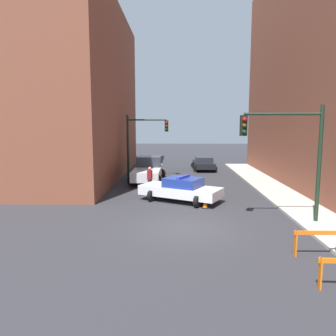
{
  "coord_description": "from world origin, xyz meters",
  "views": [
    {
      "loc": [
        -0.53,
        -13.72,
        4.51
      ],
      "look_at": [
        -0.92,
        5.34,
        1.91
      ],
      "focal_mm": 35.0,
      "sensor_mm": 36.0,
      "label": 1
    }
  ],
  "objects_px": {
    "barrier_mid": "(317,239)",
    "traffic_cone": "(205,202)",
    "traffic_light_far": "(141,137)",
    "white_truck": "(148,170)",
    "parked_car_near": "(204,163)",
    "police_car": "(181,189)",
    "traffic_light_near": "(294,146)",
    "pedestrian_crossing": "(150,179)"
  },
  "relations": [
    {
      "from": "barrier_mid",
      "to": "traffic_light_far",
      "type": "bearing_deg",
      "value": 115.25
    },
    {
      "from": "police_car",
      "to": "parked_car_near",
      "type": "xyz_separation_m",
      "value": [
        2.46,
        13.01,
        -0.05
      ]
    },
    {
      "from": "police_car",
      "to": "barrier_mid",
      "type": "height_order",
      "value": "police_car"
    },
    {
      "from": "parked_car_near",
      "to": "barrier_mid",
      "type": "bearing_deg",
      "value": -85.9
    },
    {
      "from": "white_truck",
      "to": "barrier_mid",
      "type": "relative_size",
      "value": 3.39
    },
    {
      "from": "police_car",
      "to": "white_truck",
      "type": "relative_size",
      "value": 0.92
    },
    {
      "from": "traffic_light_far",
      "to": "pedestrian_crossing",
      "type": "height_order",
      "value": "traffic_light_far"
    },
    {
      "from": "traffic_light_near",
      "to": "white_truck",
      "type": "relative_size",
      "value": 0.96
    },
    {
      "from": "police_car",
      "to": "traffic_cone",
      "type": "xyz_separation_m",
      "value": [
        1.28,
        -1.48,
        -0.41
      ]
    },
    {
      "from": "traffic_light_near",
      "to": "parked_car_near",
      "type": "xyz_separation_m",
      "value": [
        -2.42,
        17.13,
        -2.86
      ]
    },
    {
      "from": "traffic_cone",
      "to": "parked_car_near",
      "type": "bearing_deg",
      "value": 85.34
    },
    {
      "from": "parked_car_near",
      "to": "barrier_mid",
      "type": "height_order",
      "value": "parked_car_near"
    },
    {
      "from": "traffic_light_near",
      "to": "traffic_light_far",
      "type": "distance_m",
      "value": 14.8
    },
    {
      "from": "traffic_light_far",
      "to": "barrier_mid",
      "type": "relative_size",
      "value": 3.25
    },
    {
      "from": "traffic_light_near",
      "to": "white_truck",
      "type": "bearing_deg",
      "value": 124.52
    },
    {
      "from": "white_truck",
      "to": "traffic_cone",
      "type": "bearing_deg",
      "value": -64.15
    },
    {
      "from": "traffic_light_far",
      "to": "traffic_light_near",
      "type": "bearing_deg",
      "value": -57.13
    },
    {
      "from": "traffic_cone",
      "to": "pedestrian_crossing",
      "type": "bearing_deg",
      "value": 128.1
    },
    {
      "from": "traffic_light_near",
      "to": "traffic_cone",
      "type": "distance_m",
      "value": 5.5
    },
    {
      "from": "pedestrian_crossing",
      "to": "traffic_cone",
      "type": "relative_size",
      "value": 2.53
    },
    {
      "from": "barrier_mid",
      "to": "traffic_cone",
      "type": "height_order",
      "value": "barrier_mid"
    },
    {
      "from": "traffic_light_far",
      "to": "traffic_cone",
      "type": "xyz_separation_m",
      "value": [
        4.43,
        -9.79,
        -3.08
      ]
    },
    {
      "from": "pedestrian_crossing",
      "to": "traffic_light_near",
      "type": "bearing_deg",
      "value": 52.01
    },
    {
      "from": "parked_car_near",
      "to": "traffic_cone",
      "type": "bearing_deg",
      "value": -96.09
    },
    {
      "from": "pedestrian_crossing",
      "to": "barrier_mid",
      "type": "height_order",
      "value": "pedestrian_crossing"
    },
    {
      "from": "police_car",
      "to": "parked_car_near",
      "type": "distance_m",
      "value": 13.24
    },
    {
      "from": "traffic_light_far",
      "to": "traffic_cone",
      "type": "bearing_deg",
      "value": -65.65
    },
    {
      "from": "police_car",
      "to": "parked_car_near",
      "type": "bearing_deg",
      "value": 17.28
    },
    {
      "from": "police_car",
      "to": "barrier_mid",
      "type": "bearing_deg",
      "value": -122.37
    },
    {
      "from": "traffic_light_far",
      "to": "police_car",
      "type": "xyz_separation_m",
      "value": [
        3.15,
        -8.31,
        -2.67
      ]
    },
    {
      "from": "pedestrian_crossing",
      "to": "traffic_cone",
      "type": "xyz_separation_m",
      "value": [
        3.3,
        -4.21,
        -0.54
      ]
    },
    {
      "from": "traffic_light_near",
      "to": "police_car",
      "type": "bearing_deg",
      "value": 139.82
    },
    {
      "from": "pedestrian_crossing",
      "to": "barrier_mid",
      "type": "distance_m",
      "value": 12.44
    },
    {
      "from": "white_truck",
      "to": "pedestrian_crossing",
      "type": "bearing_deg",
      "value": -82.71
    },
    {
      "from": "white_truck",
      "to": "parked_car_near",
      "type": "height_order",
      "value": "white_truck"
    },
    {
      "from": "parked_car_near",
      "to": "police_car",
      "type": "bearing_deg",
      "value": -102.13
    },
    {
      "from": "traffic_light_far",
      "to": "white_truck",
      "type": "xyz_separation_m",
      "value": [
        0.7,
        -1.77,
        -2.49
      ]
    },
    {
      "from": "traffic_light_near",
      "to": "police_car",
      "type": "height_order",
      "value": "traffic_light_near"
    },
    {
      "from": "white_truck",
      "to": "traffic_cone",
      "type": "xyz_separation_m",
      "value": [
        3.73,
        -8.01,
        -0.59
      ]
    },
    {
      "from": "traffic_light_far",
      "to": "white_truck",
      "type": "height_order",
      "value": "traffic_light_far"
    },
    {
      "from": "traffic_light_far",
      "to": "white_truck",
      "type": "distance_m",
      "value": 3.14
    },
    {
      "from": "traffic_light_near",
      "to": "barrier_mid",
      "type": "distance_m",
      "value": 4.77
    }
  ]
}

